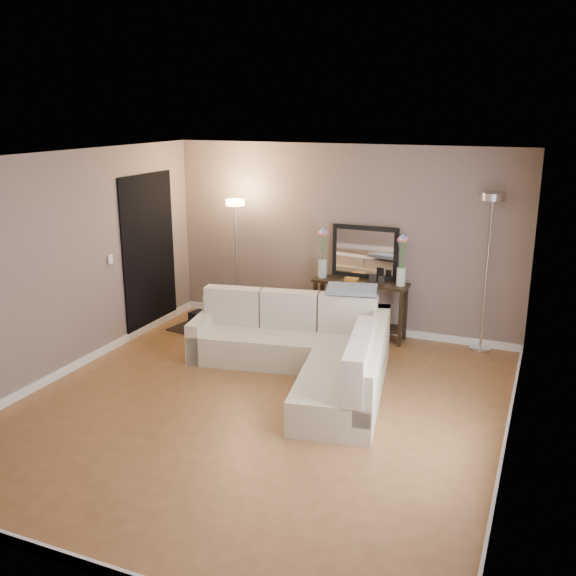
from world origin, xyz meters
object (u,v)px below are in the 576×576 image
at_px(console_table, 354,305).
at_px(floor_lamp_unlit, 489,241).
at_px(floor_lamp_lit, 236,237).
at_px(sectional_sofa, 309,350).

relative_size(console_table, floor_lamp_unlit, 0.63).
bearing_deg(floor_lamp_lit, console_table, 4.31).
bearing_deg(console_table, floor_lamp_unlit, 4.39).
distance_m(sectional_sofa, floor_lamp_lit, 2.34).
height_order(sectional_sofa, floor_lamp_unlit, floor_lamp_unlit).
bearing_deg(console_table, floor_lamp_lit, -175.69).
distance_m(console_table, floor_lamp_lit, 1.93).
xyz_separation_m(sectional_sofa, console_table, (0.10, 1.49, 0.14)).
distance_m(sectional_sofa, console_table, 1.50).
distance_m(console_table, floor_lamp_unlit, 1.97).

